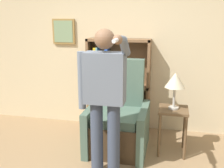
% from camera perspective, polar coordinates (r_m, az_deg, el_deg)
% --- Properties ---
extents(wall_back, '(8.00, 0.11, 2.80)m').
position_cam_1_polar(wall_back, '(4.42, 2.21, 8.12)').
color(wall_back, beige).
rests_on(wall_back, ground_plane).
extents(bookcase, '(1.03, 0.28, 1.55)m').
position_cam_1_polar(bookcase, '(4.42, -0.10, -0.62)').
color(bookcase, brown).
rests_on(bookcase, ground_plane).
extents(armchair, '(0.84, 0.87, 1.29)m').
position_cam_1_polar(armchair, '(3.86, 1.47, -8.32)').
color(armchair, '#4C3823').
rests_on(armchair, ground_plane).
extents(person_standing, '(0.61, 0.78, 1.76)m').
position_cam_1_polar(person_standing, '(3.02, -1.66, -2.18)').
color(person_standing, '#384256').
rests_on(person_standing, ground_plane).
extents(side_table, '(0.40, 0.40, 0.66)m').
position_cam_1_polar(side_table, '(3.77, 13.11, -7.18)').
color(side_table, brown).
rests_on(side_table, ground_plane).
extents(table_lamp, '(0.27, 0.27, 0.51)m').
position_cam_1_polar(table_lamp, '(3.61, 13.58, 0.59)').
color(table_lamp, '#B7B2A8').
rests_on(table_lamp, side_table).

